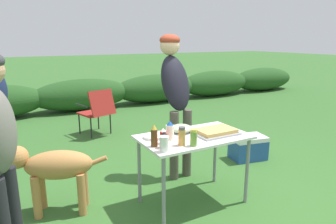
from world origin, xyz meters
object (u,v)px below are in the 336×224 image
beer_bottle (154,136)px  camp_chair_green_behind_table (97,110)px  spice_jar (182,136)px  folding_table (194,143)px  mixing_bowl (181,128)px  relish_jar (194,138)px  ketchup_bottle (163,136)px  dog (52,167)px  mayo_bottle (170,131)px  cooler_box (248,147)px  plate_stack (153,137)px  paper_cup_stack (164,144)px  standing_person_in_olive_jacket (175,87)px  hot_sauce_bottle (164,140)px  food_tray (216,132)px

beer_bottle → camp_chair_green_behind_table: bearing=84.8°
spice_jar → folding_table: bearing=34.8°
mixing_bowl → relish_jar: 0.42m
relish_jar → ketchup_bottle: bearing=137.8°
beer_bottle → dog: (-0.82, 0.59, -0.36)m
mayo_bottle → dog: mayo_bottle is taller
beer_bottle → cooler_box: bearing=20.7°
plate_stack → paper_cup_stack: 0.38m
paper_cup_stack → ketchup_bottle: 0.21m
plate_stack → mixing_bowl: mixing_bowl is taller
spice_jar → dog: bearing=147.0°
mixing_bowl → beer_bottle: (-0.44, -0.25, 0.06)m
mixing_bowl → cooler_box: size_ratio=0.43×
relish_jar → standing_person_in_olive_jacket: (0.36, 0.95, 0.30)m
ketchup_bottle → beer_bottle: size_ratio=0.72×
paper_cup_stack → hot_sauce_bottle: 0.10m
spice_jar → camp_chair_green_behind_table: bearing=89.6°
relish_jar → beer_bottle: 0.36m
camp_chair_green_behind_table → dog: bearing=-132.3°
folding_table → cooler_box: folding_table is taller
food_tray → ketchup_bottle: (-0.60, 0.01, 0.04)m
mixing_bowl → dog: 1.33m
dog → plate_stack: bearing=-91.9°
dog → camp_chair_green_behind_table: size_ratio=1.18×
mixing_bowl → paper_cup_stack: bearing=-135.9°
beer_bottle → plate_stack: bearing=66.1°
relish_jar → standing_person_in_olive_jacket: 1.06m
paper_cup_stack → beer_bottle: size_ratio=0.67×
spice_jar → ketchup_bottle: bearing=135.5°
mixing_bowl → dog: (-1.25, 0.34, -0.30)m
dog → standing_person_in_olive_jacket: bearing=-61.8°
folding_table → plate_stack: size_ratio=5.47×
relish_jar → standing_person_in_olive_jacket: bearing=69.5°
mayo_bottle → standing_person_in_olive_jacket: 0.88m
folding_table → ketchup_bottle: bearing=-172.8°
paper_cup_stack → ketchup_bottle: size_ratio=0.92×
spice_jar → beer_bottle: beer_bottle is taller
food_tray → camp_chair_green_behind_table: camp_chair_green_behind_table is taller
plate_stack → mixing_bowl: bearing=5.2°
ketchup_bottle → camp_chair_green_behind_table: size_ratio=0.18×
mixing_bowl → relish_jar: bearing=-105.9°
plate_stack → standing_person_in_olive_jacket: size_ratio=0.12×
mayo_bottle → plate_stack: bearing=134.9°
relish_jar → camp_chair_green_behind_table: bearing=91.2°
mixing_bowl → hot_sauce_bottle: 0.49m
mixing_bowl → spice_jar: spice_jar is taller
paper_cup_stack → hot_sauce_bottle: bearing=62.3°
camp_chair_green_behind_table → cooler_box: camp_chair_green_behind_table is taller
mayo_bottle → spice_jar: mayo_bottle is taller
ketchup_bottle → mayo_bottle: size_ratio=0.80×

